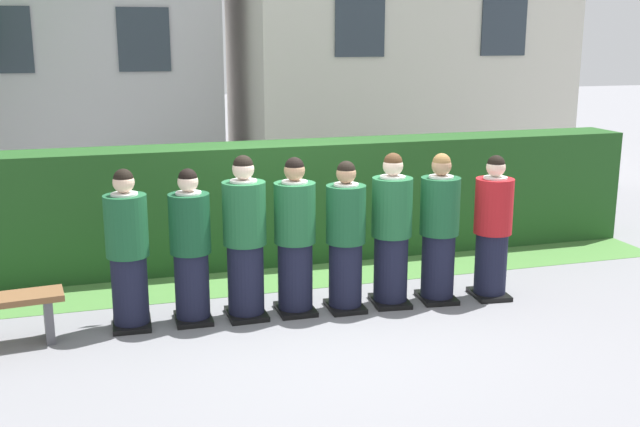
# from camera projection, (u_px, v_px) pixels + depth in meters

# --- Properties ---
(ground_plane) EXTENTS (60.00, 60.00, 0.00)m
(ground_plane) POSITION_uv_depth(u_px,v_px,m) (320.00, 310.00, 7.98)
(ground_plane) COLOR slate
(student_front_row_0) EXTENTS (0.41, 0.51, 1.60)m
(student_front_row_0) POSITION_uv_depth(u_px,v_px,m) (128.00, 253.00, 7.36)
(student_front_row_0) COLOR black
(student_front_row_0) RESTS_ON ground
(student_front_row_1) EXTENTS (0.41, 0.45, 1.57)m
(student_front_row_1) POSITION_uv_depth(u_px,v_px,m) (191.00, 250.00, 7.51)
(student_front_row_1) COLOR black
(student_front_row_1) RESTS_ON ground
(student_front_row_2) EXTENTS (0.44, 0.48, 1.68)m
(student_front_row_2) POSITION_uv_depth(u_px,v_px,m) (245.00, 241.00, 7.63)
(student_front_row_2) COLOR black
(student_front_row_2) RESTS_ON ground
(student_front_row_3) EXTENTS (0.43, 0.51, 1.64)m
(student_front_row_3) POSITION_uv_depth(u_px,v_px,m) (295.00, 240.00, 7.76)
(student_front_row_3) COLOR black
(student_front_row_3) RESTS_ON ground
(student_front_row_4) EXTENTS (0.41, 0.46, 1.59)m
(student_front_row_4) POSITION_uv_depth(u_px,v_px,m) (346.00, 240.00, 7.85)
(student_front_row_4) COLOR black
(student_front_row_4) RESTS_ON ground
(student_front_row_5) EXTENTS (0.43, 0.51, 1.65)m
(student_front_row_5) POSITION_uv_depth(u_px,v_px,m) (391.00, 233.00, 8.00)
(student_front_row_5) COLOR black
(student_front_row_5) RESTS_ON ground
(student_front_row_6) EXTENTS (0.42, 0.50, 1.62)m
(student_front_row_6) POSITION_uv_depth(u_px,v_px,m) (439.00, 232.00, 8.12)
(student_front_row_6) COLOR black
(student_front_row_6) RESTS_ON ground
(student_in_red_blazer) EXTENTS (0.41, 0.49, 1.59)m
(student_in_red_blazer) POSITION_uv_depth(u_px,v_px,m) (492.00, 231.00, 8.23)
(student_in_red_blazer) COLOR black
(student_in_red_blazer) RESTS_ON ground
(hedge) EXTENTS (9.70, 0.70, 1.51)m
(hedge) POSITION_uv_depth(u_px,v_px,m) (277.00, 203.00, 9.60)
(hedge) COLOR #214C1E
(hedge) RESTS_ON ground
(school_building_main) EXTENTS (5.38, 4.29, 5.96)m
(school_building_main) POSITION_uv_depth(u_px,v_px,m) (76.00, 23.00, 14.73)
(school_building_main) COLOR silver
(school_building_main) RESTS_ON ground
(school_building_annex) EXTENTS (6.57, 3.96, 6.72)m
(school_building_annex) POSITION_uv_depth(u_px,v_px,m) (395.00, 3.00, 15.06)
(school_building_annex) COLOR beige
(school_building_annex) RESTS_ON ground
(lawn_strip) EXTENTS (9.70, 0.90, 0.01)m
(lawn_strip) POSITION_uv_depth(u_px,v_px,m) (293.00, 278.00, 9.03)
(lawn_strip) COLOR #477A38
(lawn_strip) RESTS_ON ground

